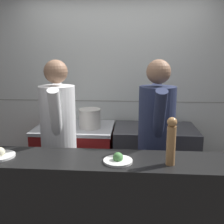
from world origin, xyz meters
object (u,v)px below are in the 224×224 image
(chef_sous, at_px, (156,139))
(stock_pot, at_px, (54,118))
(plated_dish_appetiser, at_px, (118,160))
(pepper_mill, at_px, (171,140))
(chef_head_cook, at_px, (59,137))
(oven_range, at_px, (76,159))
(plated_dish_main, at_px, (0,155))
(sauce_pot, at_px, (90,118))

(chef_sous, bearing_deg, stock_pot, 150.19)
(chef_sous, bearing_deg, plated_dish_appetiser, -119.55)
(pepper_mill, bearing_deg, chef_sous, 94.69)
(stock_pot, distance_m, chef_head_cook, 0.74)
(chef_head_cook, bearing_deg, oven_range, 77.16)
(stock_pot, relative_size, plated_dish_main, 1.09)
(oven_range, xyz_separation_m, chef_head_cook, (-0.02, -0.65, 0.51))
(chef_head_cook, distance_m, chef_sous, 0.97)
(oven_range, relative_size, stock_pot, 3.72)
(chef_head_cook, bearing_deg, stock_pot, 98.99)
(stock_pot, bearing_deg, plated_dish_main, -92.63)
(sauce_pot, relative_size, pepper_mill, 0.76)
(plated_dish_main, relative_size, chef_head_cook, 0.14)
(plated_dish_main, xyz_separation_m, chef_sous, (1.28, 0.58, -0.02))
(oven_range, height_order, sauce_pot, sauce_pot)
(oven_range, relative_size, pepper_mill, 2.64)
(plated_dish_main, height_order, pepper_mill, pepper_mill)
(plated_dish_main, distance_m, chef_head_cook, 0.66)
(oven_range, distance_m, pepper_mill, 1.76)
(sauce_pot, distance_m, plated_dish_main, 1.28)
(plated_dish_main, distance_m, chef_sous, 1.41)
(pepper_mill, height_order, chef_sous, chef_sous)
(pepper_mill, relative_size, chef_head_cook, 0.21)
(stock_pot, bearing_deg, pepper_mill, -45.79)
(oven_range, distance_m, plated_dish_main, 1.37)
(stock_pot, xyz_separation_m, sauce_pot, (0.48, -0.11, 0.04))
(stock_pot, height_order, chef_head_cook, chef_head_cook)
(chef_head_cook, bearing_deg, plated_dish_main, -129.81)
(sauce_pot, relative_size, plated_dish_appetiser, 1.24)
(stock_pot, bearing_deg, plated_dish_appetiser, -55.65)
(plated_dish_appetiser, distance_m, pepper_mill, 0.42)
(plated_dish_main, height_order, chef_sous, chef_sous)
(stock_pot, height_order, sauce_pot, sauce_pot)
(sauce_pot, relative_size, chef_sous, 0.16)
(plated_dish_main, distance_m, pepper_mill, 1.34)
(stock_pot, relative_size, plated_dish_appetiser, 1.15)
(sauce_pot, height_order, plated_dish_appetiser, sauce_pot)
(plated_dish_main, bearing_deg, plated_dish_appetiser, -1.62)
(plated_dish_appetiser, distance_m, chef_head_cook, 0.87)
(oven_range, bearing_deg, plated_dish_main, -105.22)
(oven_range, relative_size, chef_sous, 0.55)
(oven_range, xyz_separation_m, pepper_mill, (1.00, -1.26, 0.70))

